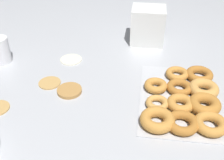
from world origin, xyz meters
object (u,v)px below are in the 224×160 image
at_px(pancake_1, 50,82).
at_px(pancake_0, 69,91).
at_px(container_stack, 148,25).
at_px(donut_tray, 185,99).
at_px(paper_cup, 0,50).
at_px(pancake_3, 71,59).

bearing_deg(pancake_1, pancake_0, -114.85).
xyz_separation_m(pancake_1, container_stack, (0.39, -0.36, 0.08)).
relative_size(donut_tray, paper_cup, 3.66).
bearing_deg(donut_tray, pancake_3, 63.51).
relative_size(pancake_1, donut_tray, 0.21).
bearing_deg(donut_tray, paper_cup, 76.33).
height_order(donut_tray, paper_cup, paper_cup).
height_order(pancake_1, donut_tray, donut_tray).
relative_size(pancake_0, paper_cup, 0.83).
distance_m(container_stack, paper_cup, 0.66).
distance_m(pancake_0, donut_tray, 0.41).
relative_size(pancake_3, donut_tray, 0.23).
height_order(pancake_1, paper_cup, paper_cup).
height_order(pancake_1, container_stack, container_stack).
distance_m(pancake_1, container_stack, 0.53).
distance_m(pancake_3, donut_tray, 0.52).
bearing_deg(paper_cup, donut_tray, -103.67).
relative_size(pancake_1, paper_cup, 0.77).
xyz_separation_m(pancake_3, paper_cup, (-0.05, 0.29, 0.05)).
bearing_deg(pancake_3, container_stack, -56.26).
xyz_separation_m(pancake_1, donut_tray, (-0.05, -0.50, 0.01)).
xyz_separation_m(pancake_0, donut_tray, (-0.01, -0.41, 0.01)).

